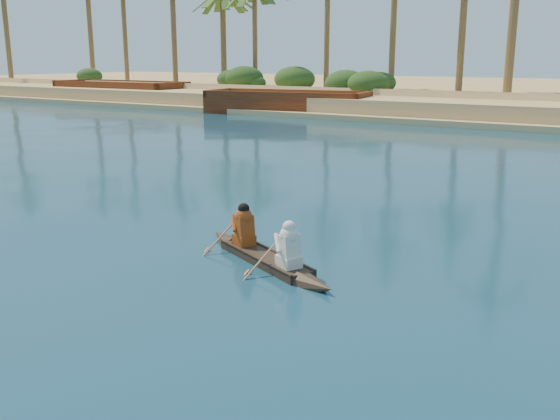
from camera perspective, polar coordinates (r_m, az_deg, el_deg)
The scene contains 7 objects.
ground at distance 18.91m, azimuth -8.94°, elevation 1.49°, with size 160.00×160.00×0.00m, color #0C3A4F.
sandy_embankment at distance 62.00m, azimuth 21.45°, elevation 9.69°, with size 150.00×51.00×1.50m.
palm_grove at distance 50.47m, azimuth 19.35°, elevation 17.65°, with size 110.00×14.00×16.00m, color #345D21, non-canonical shape.
shrub_cluster at distance 47.01m, azimuth 17.65°, elevation 9.79°, with size 100.00×6.00×2.40m, color #193914, non-canonical shape.
canoe at distance 12.39m, azimuth -1.36°, elevation -3.81°, with size 4.22×2.35×1.21m.
barge_left at distance 59.68m, azimuth -14.39°, elevation 10.31°, with size 13.17×4.49×2.19m.
barge_mid at distance 45.31m, azimuth 0.63°, elevation 9.63°, with size 12.04×5.70×1.93m.
Camera 1 is at (12.31, -13.78, 3.99)m, focal length 40.00 mm.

